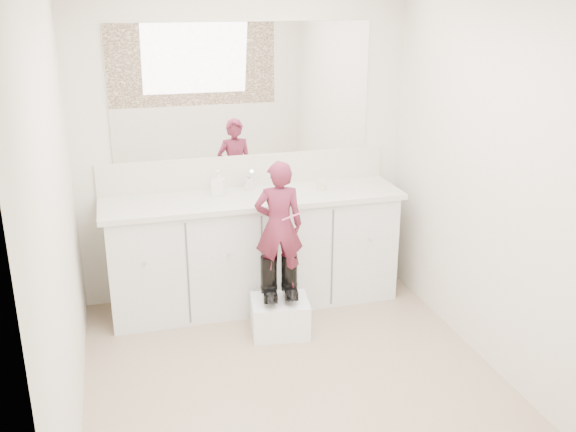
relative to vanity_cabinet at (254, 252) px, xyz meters
name	(u,v)px	position (x,y,z in m)	size (l,w,h in m)	color
floor	(298,386)	(0.00, -1.23, -0.42)	(3.00, 3.00, 0.00)	#877158
wall_back	(244,147)	(0.00, 0.27, 0.77)	(2.60, 2.60, 0.00)	beige
wall_front	(419,333)	(0.00, -2.73, 0.77)	(2.60, 2.60, 0.00)	beige
wall_left	(58,227)	(-1.30, -1.23, 0.78)	(3.00, 3.00, 0.00)	beige
wall_right	(500,188)	(1.30, -1.23, 0.78)	(3.00, 3.00, 0.00)	beige
vanity_cabinet	(254,252)	(0.00, 0.00, 0.00)	(2.20, 0.55, 0.85)	silver
countertop	(253,198)	(0.00, -0.01, 0.45)	(2.28, 0.58, 0.04)	beige
backsplash	(245,171)	(0.00, 0.26, 0.59)	(2.28, 0.03, 0.25)	beige
mirror	(244,91)	(0.00, 0.26, 1.22)	(2.00, 0.02, 1.00)	white
dot_panel	(427,212)	(0.00, -2.71, 1.22)	(2.00, 0.01, 1.20)	#472819
faucet	(249,183)	(0.00, 0.15, 0.52)	(0.08, 0.08, 0.10)	silver
cup	(322,184)	(0.55, 0.00, 0.51)	(0.09, 0.09, 0.08)	beige
soap_bottle	(218,183)	(-0.25, 0.07, 0.56)	(0.09, 0.09, 0.19)	white
step_stool	(280,316)	(0.07, -0.54, -0.30)	(0.40, 0.34, 0.26)	white
boot_left	(269,279)	(-0.01, -0.52, 0.00)	(0.12, 0.22, 0.34)	black
boot_right	(289,276)	(0.14, -0.52, 0.00)	(0.12, 0.22, 0.34)	black
toddler	(279,226)	(0.07, -0.52, 0.39)	(0.34, 0.22, 0.92)	#A2325A
toothbrush	(292,216)	(0.14, -0.60, 0.48)	(0.01, 0.01, 0.14)	#E5598F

